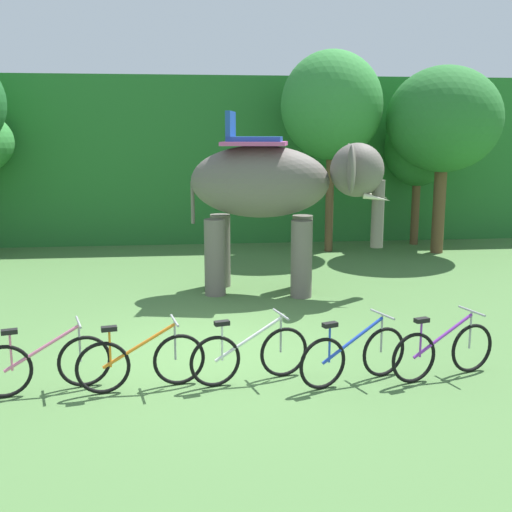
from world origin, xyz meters
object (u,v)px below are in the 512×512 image
Objects in this scene: tree_right at (332,106)px; bike_blue at (354,355)px; elephant at (276,189)px; bike_orange at (141,361)px; tree_far_left at (444,120)px; bike_white at (250,354)px; bike_pink at (45,364)px; tree_far_right at (418,148)px; bike_purple at (443,351)px.

tree_right reaches higher than bike_blue.
bike_orange is at bearing -116.53° from elephant.
tree_right reaches higher than tree_far_left.
bike_white is at bearing -125.33° from tree_far_left.
tree_right is 3.31× the size of bike_orange.
tree_far_left is 12.96m from bike_pink.
tree_far_right is at bearing 16.22° from tree_right.
tree_right reaches higher than bike_pink.
bike_pink is at bearing 178.31° from bike_orange.
bike_purple is at bearing 1.96° from bike_blue.
bike_purple is at bearing -108.11° from tree_far_right.
tree_far_right is 2.45× the size of bike_pink.
bike_purple is at bearing -0.82° from bike_pink.
tree_far_left is (0.16, -1.39, 0.78)m from tree_far_right.
bike_white is at bearing -108.94° from tree_right.
bike_orange and bike_blue have the same top height.
bike_pink is (-5.90, -9.39, -3.69)m from tree_right.
bike_white and bike_purple have the same top height.
bike_blue is (1.40, -0.19, 0.00)m from bike_white.
bike_pink is at bearing -130.56° from tree_far_right.
bike_blue is (-4.65, -10.33, -2.51)m from tree_far_right.
tree_far_left is at bearing -83.49° from tree_far_right.
tree_far_right is at bearing 65.79° from bike_blue.
elephant is 6.43m from bike_pink.
bike_orange is (-2.48, -4.96, -1.82)m from elephant.
bike_pink is (-8.90, -8.82, -3.29)m from tree_far_left.
bike_pink and bike_blue have the same top height.
bike_pink and bike_purple have the same top height.
bike_white is at bearing -120.78° from tree_far_right.
tree_far_right reaches higher than bike_orange.
elephant is 5.28m from bike_white.
elephant reaches higher than bike_purple.
tree_far_right is 2.46× the size of bike_purple.
tree_far_left is 11.22m from bike_white.
bike_pink and bike_white have the same top height.
bike_blue is (0.37, -5.04, -1.82)m from elephant.
bike_blue is (-1.80, -9.51, -3.69)m from tree_right.
tree_right reaches higher than bike_orange.
elephant is at bearing -133.48° from tree_far_right.
tree_far_left is 12.16m from bike_orange.
tree_right is 10.17m from bike_purple.
bike_white is (-1.02, -4.85, -1.82)m from elephant.
tree_far_right is at bearing 59.22° from bike_white.
tree_far_right is 2.41× the size of bike_orange.
tree_right is 3.44× the size of bike_blue.
tree_right reaches higher than bike_purple.
bike_purple is at bearing -71.71° from elephant.
bike_purple is (-0.52, -9.46, -3.69)m from tree_right.
bike_blue is 1.28m from bike_purple.
bike_pink is (-8.74, -10.21, -2.51)m from tree_far_right.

